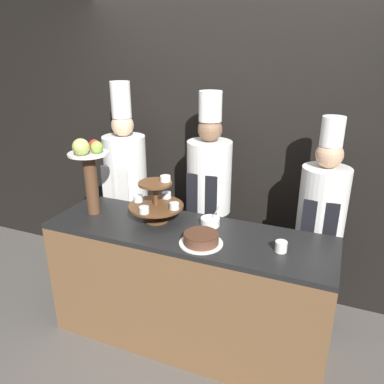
{
  "coord_description": "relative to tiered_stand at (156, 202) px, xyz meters",
  "views": [
    {
      "loc": [
        0.92,
        -1.82,
        2.12
      ],
      "look_at": [
        0.0,
        0.4,
        1.18
      ],
      "focal_mm": 35.0,
      "sensor_mm": 36.0,
      "label": 1
    }
  ],
  "objects": [
    {
      "name": "buffet_counter",
      "position": [
        0.27,
        -0.07,
        -0.61
      ],
      "size": [
        2.01,
        0.6,
        0.93
      ],
      "color": "brown",
      "rests_on": "ground_plane"
    },
    {
      "name": "serving_bowl_far",
      "position": [
        0.39,
        0.07,
        -0.12
      ],
      "size": [
        0.14,
        0.14,
        0.16
      ],
      "color": "white",
      "rests_on": "buffet_counter"
    },
    {
      "name": "fruit_pedestal",
      "position": [
        -0.51,
        -0.07,
        0.23
      ],
      "size": [
        0.29,
        0.29,
        0.59
      ],
      "color": "brown",
      "rests_on": "buffet_counter"
    },
    {
      "name": "ground_plane",
      "position": [
        0.27,
        -0.37,
        -1.08
      ],
      "size": [
        14.0,
        14.0,
        0.0
      ],
      "primitive_type": "plane",
      "color": "#5B5651"
    },
    {
      "name": "tiered_stand",
      "position": [
        0.0,
        0.0,
        0.0
      ],
      "size": [
        0.4,
        0.4,
        0.34
      ],
      "color": "brown",
      "rests_on": "buffet_counter"
    },
    {
      "name": "chef_center_right",
      "position": [
        1.11,
        0.48,
        -0.15
      ],
      "size": [
        0.34,
        0.34,
        1.69
      ],
      "color": "black",
      "rests_on": "ground_plane"
    },
    {
      "name": "chef_left",
      "position": [
        -0.55,
        0.48,
        -0.1
      ],
      "size": [
        0.37,
        0.37,
        1.86
      ],
      "color": "black",
      "rests_on": "ground_plane"
    },
    {
      "name": "cup_white",
      "position": [
        0.92,
        -0.1,
        -0.11
      ],
      "size": [
        0.07,
        0.07,
        0.07
      ],
      "color": "white",
      "rests_on": "buffet_counter"
    },
    {
      "name": "chef_center_left",
      "position": [
        0.23,
        0.48,
        -0.08
      ],
      "size": [
        0.36,
        0.36,
        1.82
      ],
      "color": "#28282D",
      "rests_on": "ground_plane"
    },
    {
      "name": "wall_back",
      "position": [
        0.27,
        0.84,
        0.32
      ],
      "size": [
        10.0,
        0.06,
        2.8
      ],
      "color": "black",
      "rests_on": "ground_plane"
    },
    {
      "name": "cake_round",
      "position": [
        0.43,
        -0.2,
        -0.11
      ],
      "size": [
        0.28,
        0.28,
        0.08
      ],
      "color": "white",
      "rests_on": "buffet_counter"
    }
  ]
}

